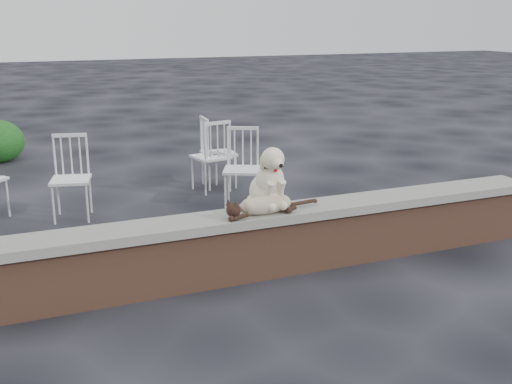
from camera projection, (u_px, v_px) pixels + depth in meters
name	position (u px, v px, depth m)	size (l,w,h in m)	color
ground	(236.00, 278.00, 5.33)	(60.00, 60.00, 0.00)	black
brick_wall	(236.00, 251.00, 5.26)	(6.00, 0.30, 0.50)	brown
capstone	(236.00, 219.00, 5.18)	(6.20, 0.40, 0.08)	slate
dog	(267.00, 176.00, 5.28)	(0.38, 0.50, 0.57)	beige
cat	(265.00, 204.00, 5.18)	(1.06, 0.25, 0.18)	tan
chair_e	(219.00, 152.00, 8.12)	(0.56, 0.56, 0.94)	white
chair_c	(211.00, 155.00, 7.92)	(0.56, 0.56, 0.94)	white
chair_d	(242.00, 168.00, 7.24)	(0.56, 0.56, 0.94)	white
chair_b	(71.00, 178.00, 6.79)	(0.56, 0.56, 0.94)	white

